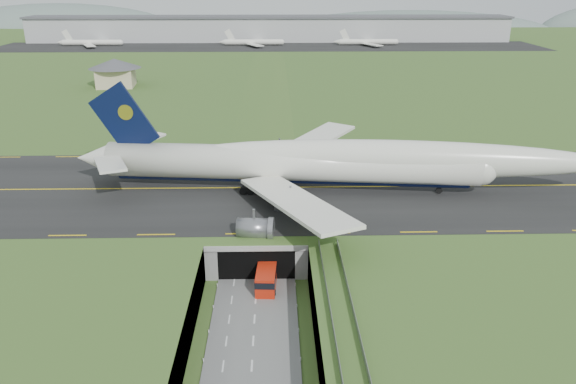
{
  "coord_description": "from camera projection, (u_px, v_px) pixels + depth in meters",
  "views": [
    {
      "loc": [
        3.12,
        -69.22,
        44.47
      ],
      "look_at": [
        5.17,
        20.0,
        10.18
      ],
      "focal_mm": 35.0,
      "sensor_mm": 36.0,
      "label": 1
    }
  ],
  "objects": [
    {
      "name": "airfield_deck",
      "position": [
        255.0,
        290.0,
        79.41
      ],
      "size": [
        800.0,
        800.0,
        6.0
      ],
      "primitive_type": "cube",
      "color": "gray",
      "rests_on": "ground"
    },
    {
      "name": "distant_hills",
      "position": [
        345.0,
        37.0,
        484.59
      ],
      "size": [
        700.0,
        91.0,
        60.0
      ],
      "color": "slate",
      "rests_on": "ground"
    },
    {
      "name": "trench_road",
      "position": [
        253.0,
        339.0,
        73.45
      ],
      "size": [
        12.0,
        75.0,
        0.2
      ],
      "primitive_type": "cube",
      "color": "slate",
      "rests_on": "ground"
    },
    {
      "name": "guideway",
      "position": [
        350.0,
        362.0,
        60.97
      ],
      "size": [
        3.0,
        53.0,
        7.05
      ],
      "color": "#A8A8A3",
      "rests_on": "ground"
    },
    {
      "name": "jumbo_jet",
      "position": [
        329.0,
        163.0,
        105.82
      ],
      "size": [
        100.63,
        63.34,
        21.07
      ],
      "rotation": [
        0.0,
        0.0,
        -0.11
      ],
      "color": "white",
      "rests_on": "ground"
    },
    {
      "name": "cargo_terminal",
      "position": [
        269.0,
        28.0,
        354.89
      ],
      "size": [
        320.0,
        67.0,
        15.6
      ],
      "color": "#B2B2B2",
      "rests_on": "ground"
    },
    {
      "name": "ground",
      "position": [
        255.0,
        308.0,
        80.48
      ],
      "size": [
        900.0,
        900.0,
        0.0
      ],
      "primitive_type": "plane",
      "color": "#335A24",
      "rests_on": "ground"
    },
    {
      "name": "tunnel_portal",
      "position": [
        258.0,
        237.0,
        94.88
      ],
      "size": [
        17.0,
        22.3,
        6.0
      ],
      "color": "gray",
      "rests_on": "ground"
    },
    {
      "name": "taxiway",
      "position": [
        260.0,
        188.0,
        109.09
      ],
      "size": [
        800.0,
        44.0,
        0.18
      ],
      "primitive_type": "cube",
      "color": "black",
      "rests_on": "airfield_deck"
    },
    {
      "name": "service_building",
      "position": [
        115.0,
        70.0,
        207.72
      ],
      "size": [
        20.87,
        20.87,
        10.37
      ],
      "rotation": [
        0.0,
        0.0,
        0.1
      ],
      "color": "#C9B891",
      "rests_on": "ground"
    },
    {
      "name": "shuttle_tram",
      "position": [
        266.0,
        277.0,
        85.41
      ],
      "size": [
        3.39,
        7.98,
        3.18
      ],
      "rotation": [
        0.0,
        0.0,
        -0.06
      ],
      "color": "red",
      "rests_on": "ground"
    }
  ]
}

